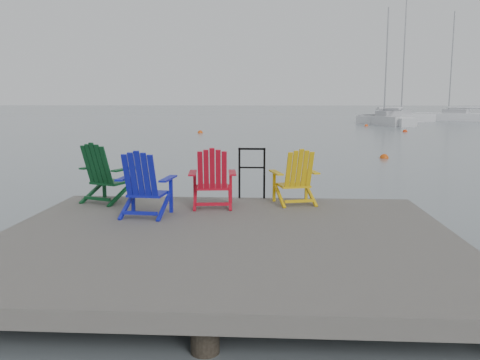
# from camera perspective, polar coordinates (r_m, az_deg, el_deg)

# --- Properties ---
(ground) EXTENTS (400.00, 400.00, 0.00)m
(ground) POSITION_cam_1_polar(r_m,az_deg,el_deg) (6.81, -1.57, -10.13)
(ground) COLOR slate
(ground) RESTS_ON ground
(dock) EXTENTS (6.00, 5.00, 1.40)m
(dock) POSITION_cam_1_polar(r_m,az_deg,el_deg) (6.71, -1.58, -7.32)
(dock) COLOR #312E2B
(dock) RESTS_ON ground
(handrail) EXTENTS (0.48, 0.04, 0.90)m
(handrail) POSITION_cam_1_polar(r_m,az_deg,el_deg) (8.95, 1.34, 1.35)
(handrail) COLOR black
(handrail) RESTS_ON dock
(chair_green) EXTENTS (0.97, 0.93, 1.01)m
(chair_green) POSITION_cam_1_polar(r_m,az_deg,el_deg) (8.90, -14.91, 0.79)
(chair_green) COLOR #0A3819
(chair_green) RESTS_ON dock
(chair_blue) EXTENTS (0.84, 0.78, 0.98)m
(chair_blue) POSITION_cam_1_polar(r_m,az_deg,el_deg) (7.68, -10.68, -0.42)
(chair_blue) COLOR #0F159B
(chair_blue) RESTS_ON dock
(chair_red) EXTENTS (0.82, 0.77, 0.96)m
(chair_red) POSITION_cam_1_polar(r_m,az_deg,el_deg) (8.21, -3.11, 0.24)
(chair_red) COLOR #B10D1E
(chair_red) RESTS_ON dock
(chair_yellow) EXTENTS (0.85, 0.81, 0.92)m
(chair_yellow) POSITION_cam_1_polar(r_m,az_deg,el_deg) (8.50, 6.29, 0.37)
(chair_yellow) COLOR gold
(chair_yellow) RESTS_ON dock
(sailboat_near) EXTENTS (3.69, 7.88, 10.64)m
(sailboat_near) POSITION_cam_1_polar(r_m,az_deg,el_deg) (48.19, 16.05, 6.42)
(sailboat_near) COLOR silver
(sailboat_near) RESTS_ON ground
(sailboat_mid) EXTENTS (8.73, 7.97, 12.85)m
(sailboat_mid) POSITION_cam_1_polar(r_m,az_deg,el_deg) (53.44, 17.30, 6.58)
(sailboat_mid) COLOR silver
(sailboat_mid) RESTS_ON ground
(sailboat_far) EXTENTS (8.04, 7.14, 11.80)m
(sailboat_far) POSITION_cam_1_polar(r_m,az_deg,el_deg) (60.05, 22.75, 6.51)
(sailboat_far) COLOR white
(sailboat_far) RESTS_ON ground
(buoy_a) EXTENTS (0.34, 0.34, 0.34)m
(buoy_a) POSITION_cam_1_polar(r_m,az_deg,el_deg) (20.37, 15.87, 2.36)
(buoy_a) COLOR #C2450B
(buoy_a) RESTS_ON ground
(buoy_b) EXTENTS (0.36, 0.36, 0.36)m
(buoy_b) POSITION_cam_1_polar(r_m,az_deg,el_deg) (34.81, -4.49, 5.29)
(buoy_b) COLOR #CF470C
(buoy_b) RESTS_ON ground
(buoy_c) EXTENTS (0.31, 0.31, 0.31)m
(buoy_c) POSITION_cam_1_polar(r_m,az_deg,el_deg) (45.07, 13.99, 5.89)
(buoy_c) COLOR #EC450D
(buoy_c) RESTS_ON ground
(buoy_d) EXTENTS (0.34, 0.34, 0.34)m
(buoy_d) POSITION_cam_1_polar(r_m,az_deg,el_deg) (37.72, 18.04, 5.16)
(buoy_d) COLOR red
(buoy_d) RESTS_ON ground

